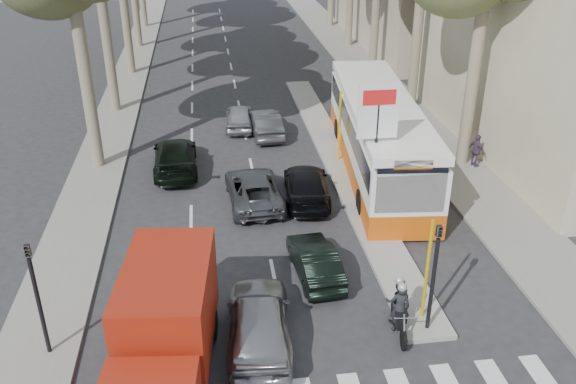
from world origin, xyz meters
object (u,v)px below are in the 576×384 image
at_px(dark_hatchback, 315,261).
at_px(red_truck, 166,327).
at_px(motorcycle, 399,306).
at_px(silver_hatchback, 259,322).
at_px(city_bus, 378,133).

height_order(dark_hatchback, red_truck, red_truck).
bearing_deg(red_truck, motorcycle, 15.66).
distance_m(silver_hatchback, red_truck, 2.80).
height_order(red_truck, motorcycle, red_truck).
bearing_deg(motorcycle, silver_hatchback, -171.77).
distance_m(red_truck, motorcycle, 6.75).
relative_size(silver_hatchback, red_truck, 0.75).
xyz_separation_m(silver_hatchback, motorcycle, (4.13, 0.13, 0.02)).
bearing_deg(city_bus, motorcycle, -96.53).
bearing_deg(motorcycle, city_bus, 84.28).
bearing_deg(dark_hatchback, motorcycle, 118.68).
xyz_separation_m(city_bus, motorcycle, (-2.37, -11.08, -1.03)).
distance_m(red_truck, city_bus, 15.14).
height_order(dark_hatchback, motorcycle, motorcycle).
xyz_separation_m(dark_hatchback, city_bus, (4.33, 8.08, 1.23)).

